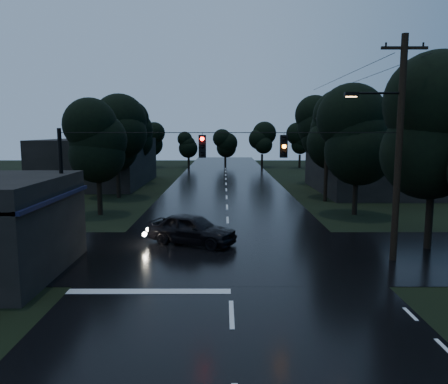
{
  "coord_description": "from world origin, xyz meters",
  "views": [
    {
      "loc": [
        -0.25,
        -8.36,
        5.86
      ],
      "look_at": [
        -0.24,
        14.24,
        2.71
      ],
      "focal_mm": 35.0,
      "sensor_mm": 36.0,
      "label": 1
    }
  ],
  "objects": [
    {
      "name": "building_far_right",
      "position": [
        14.0,
        34.0,
        2.2
      ],
      "size": [
        10.0,
        14.0,
        4.4
      ],
      "primitive_type": "cube",
      "color": "black",
      "rests_on": "ground"
    },
    {
      "name": "span_signals",
      "position": [
        0.56,
        10.99,
        5.24
      ],
      "size": [
        15.0,
        0.37,
        1.12
      ],
      "color": "black",
      "rests_on": "ground"
    },
    {
      "name": "main_road",
      "position": [
        0.0,
        30.0,
        0.0
      ],
      "size": [
        12.0,
        120.0,
        0.02
      ],
      "primitive_type": "cube",
      "color": "black",
      "rests_on": "ground"
    },
    {
      "name": "tree_right_c",
      "position": [
        10.2,
        40.0,
        6.37
      ],
      "size": [
        4.76,
        4.76,
        10.03
      ],
      "color": "black",
      "rests_on": "ground"
    },
    {
      "name": "utility_pole_main",
      "position": [
        7.41,
        11.0,
        5.26
      ],
      "size": [
        3.5,
        0.3,
        10.0
      ],
      "color": "black",
      "rests_on": "ground"
    },
    {
      "name": "utility_pole_far",
      "position": [
        8.3,
        28.0,
        3.88
      ],
      "size": [
        2.0,
        0.3,
        7.5
      ],
      "color": "black",
      "rests_on": "ground"
    },
    {
      "name": "tree_right_b",
      "position": [
        9.6,
        30.0,
        5.99
      ],
      "size": [
        4.48,
        4.48,
        9.44
      ],
      "color": "black",
      "rests_on": "ground"
    },
    {
      "name": "tree_left_a",
      "position": [
        -9.0,
        22.0,
        5.24
      ],
      "size": [
        3.92,
        3.92,
        8.26
      ],
      "color": "black",
      "rests_on": "ground"
    },
    {
      "name": "building_far_left",
      "position": [
        -14.0,
        40.0,
        2.5
      ],
      "size": [
        10.0,
        16.0,
        5.0
      ],
      "primitive_type": "cube",
      "color": "black",
      "rests_on": "ground"
    },
    {
      "name": "anchor_pole_left",
      "position": [
        -7.5,
        11.0,
        3.0
      ],
      "size": [
        0.18,
        0.18,
        6.0
      ],
      "primitive_type": "cylinder",
      "color": "black",
      "rests_on": "ground"
    },
    {
      "name": "cross_street",
      "position": [
        0.0,
        12.0,
        0.0
      ],
      "size": [
        60.0,
        9.0,
        0.02
      ],
      "primitive_type": "cube",
      "color": "black",
      "rests_on": "ground"
    },
    {
      "name": "car",
      "position": [
        -1.91,
        13.91,
        0.8
      ],
      "size": [
        5.08,
        3.7,
        1.61
      ],
      "primitive_type": "imported",
      "rotation": [
        0.0,
        0.0,
        1.14
      ],
      "color": "black",
      "rests_on": "ground"
    },
    {
      "name": "tree_left_c",
      "position": [
        -10.2,
        40.0,
        5.99
      ],
      "size": [
        4.48,
        4.48,
        9.44
      ],
      "color": "black",
      "rests_on": "ground"
    },
    {
      "name": "tree_left_b",
      "position": [
        -9.6,
        30.0,
        5.62
      ],
      "size": [
        4.2,
        4.2,
        8.85
      ],
      "color": "black",
      "rests_on": "ground"
    },
    {
      "name": "tree_right_a",
      "position": [
        9.0,
        22.0,
        5.62
      ],
      "size": [
        4.2,
        4.2,
        8.85
      ],
      "color": "black",
      "rests_on": "ground"
    },
    {
      "name": "tree_corner_near",
      "position": [
        10.0,
        13.0,
        5.99
      ],
      "size": [
        4.48,
        4.48,
        9.44
      ],
      "color": "black",
      "rests_on": "ground"
    }
  ]
}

